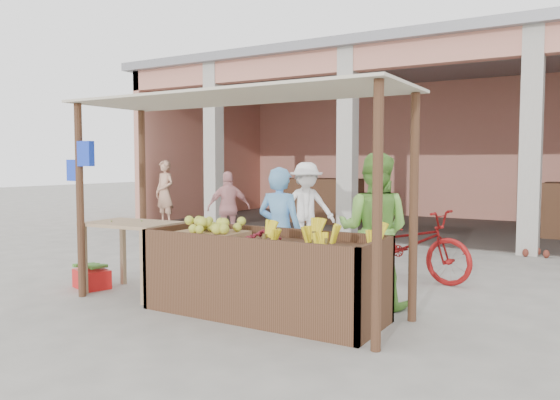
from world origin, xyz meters
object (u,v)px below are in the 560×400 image
Objects in this scene: vendor_blue at (280,227)px; fruit_stall at (263,278)px; vendor_green at (374,226)px; side_table at (132,233)px; motorcycle at (407,243)px; red_crate at (92,279)px.

fruit_stall is at bearing 105.32° from vendor_blue.
vendor_blue is 0.92× the size of vendor_green.
side_table is 0.58× the size of motorcycle.
side_table is 0.68× the size of vendor_blue.
fruit_stall is 1.96m from side_table.
fruit_stall is at bearing 173.12° from motorcycle.
vendor_green reaches higher than vendor_blue.
side_table is 0.93m from red_crate.
vendor_blue is (2.32, 0.92, 0.73)m from red_crate.
vendor_blue is (1.64, 0.85, 0.09)m from side_table.
motorcycle is (1.05, 1.73, -0.33)m from vendor_blue.
motorcycle is at bearing -124.92° from vendor_blue.
fruit_stall is 1.53× the size of vendor_blue.
vendor_green reaches higher than fruit_stall.
fruit_stall is 5.53× the size of red_crate.
red_crate is 4.31m from motorcycle.
fruit_stall is 2.63m from red_crate.
vendor_green is 1.65m from motorcycle.
vendor_blue is at bearing 158.40° from motorcycle.
side_table is 0.63× the size of vendor_green.
motorcycle is (-0.12, 1.59, -0.40)m from vendor_green.
vendor_blue is at bearing 38.88° from red_crate.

